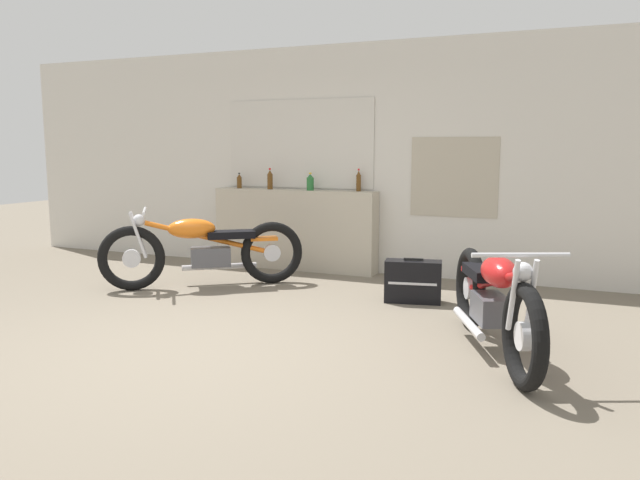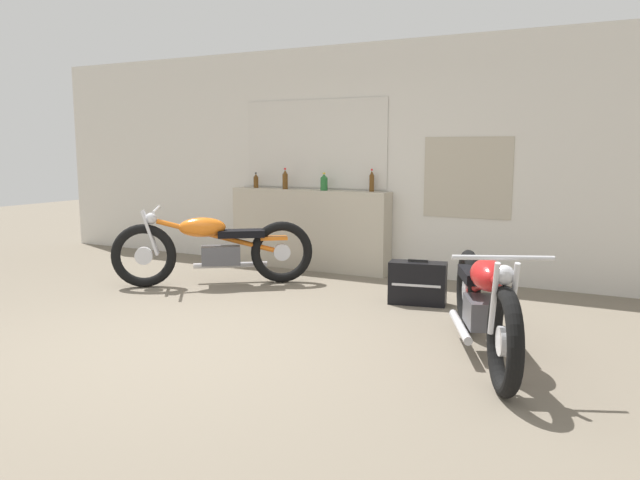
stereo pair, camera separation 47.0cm
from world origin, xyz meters
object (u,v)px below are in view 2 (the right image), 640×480
at_px(bottle_left_center, 285,180).
at_px(motorcycle_red, 483,303).
at_px(bottle_leftmost, 256,181).
at_px(hard_case_black, 418,283).
at_px(bottle_right_center, 372,181).
at_px(motorcycle_orange, 214,248).
at_px(bottle_center, 324,182).

bearing_deg(bottle_left_center, motorcycle_red, -37.57).
relative_size(bottle_leftmost, motorcycle_red, 0.10).
bearing_deg(hard_case_black, motorcycle_red, -54.24).
height_order(bottle_leftmost, hard_case_black, bottle_leftmost).
relative_size(bottle_right_center, motorcycle_red, 0.14).
relative_size(bottle_left_center, motorcycle_orange, 0.15).
height_order(bottle_right_center, motorcycle_orange, bottle_right_center).
relative_size(bottle_left_center, bottle_right_center, 0.98).
bearing_deg(bottle_right_center, motorcycle_red, -51.84).
height_order(bottle_left_center, bottle_center, bottle_left_center).
bearing_deg(hard_case_black, bottle_leftmost, 157.17).
distance_m(bottle_left_center, bottle_center, 0.56).
bearing_deg(motorcycle_orange, hard_case_black, 5.52).
height_order(bottle_left_center, motorcycle_red, bottle_left_center).
bearing_deg(bottle_center, bottle_left_center, -179.58).
xyz_separation_m(bottle_left_center, motorcycle_orange, (-0.16, -1.31, -0.71)).
xyz_separation_m(bottle_center, hard_case_black, (1.61, -1.09, -0.90)).
height_order(motorcycle_red, hard_case_black, motorcycle_red).
bearing_deg(bottle_left_center, hard_case_black, -26.44).
relative_size(bottle_left_center, hard_case_black, 0.45).
bearing_deg(bottle_center, motorcycle_orange, -118.75).
relative_size(bottle_leftmost, bottle_left_center, 0.75).
bearing_deg(motorcycle_red, bottle_center, 136.80).
bearing_deg(bottle_right_center, bottle_leftmost, -178.11).
bearing_deg(bottle_left_center, bottle_leftmost, 176.03).
bearing_deg(motorcycle_red, bottle_right_center, 128.16).
relative_size(bottle_leftmost, bottle_right_center, 0.74).
bearing_deg(bottle_leftmost, bottle_right_center, 1.89).
relative_size(motorcycle_red, hard_case_black, 3.27).
bearing_deg(bottle_leftmost, motorcycle_orange, -76.84).
relative_size(bottle_right_center, hard_case_black, 0.46).
bearing_deg(motorcycle_red, hard_case_black, 125.76).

